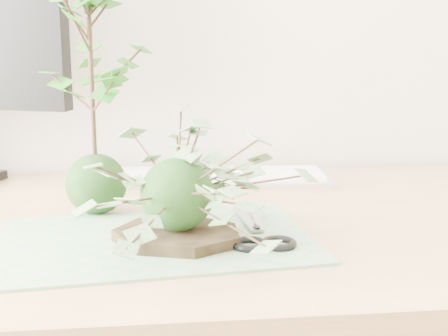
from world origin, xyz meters
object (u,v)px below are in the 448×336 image
at_px(keyboard, 206,177).
at_px(ivy_kokedama, 176,160).
at_px(desk, 159,275).
at_px(maple_kokedama, 89,33).

bearing_deg(keyboard, ivy_kokedama, -96.53).
relative_size(desk, keyboard, 3.24).
relative_size(ivy_kokedama, maple_kokedama, 0.84).
height_order(ivy_kokedama, keyboard, ivy_kokedama).
bearing_deg(keyboard, desk, -106.39).
bearing_deg(maple_kokedama, desk, -28.48).
xyz_separation_m(ivy_kokedama, keyboard, (0.07, 0.36, -0.11)).
bearing_deg(keyboard, maple_kokedama, -129.37).
bearing_deg(desk, maple_kokedama, 151.52).
height_order(ivy_kokedama, maple_kokedama, maple_kokedama).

